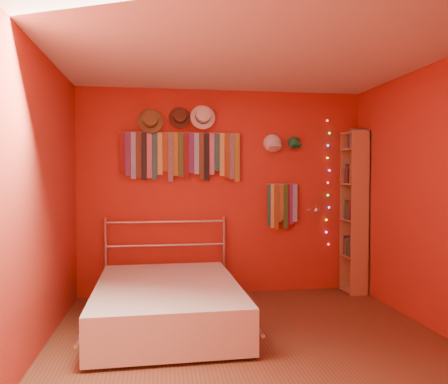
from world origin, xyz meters
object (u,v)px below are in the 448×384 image
tie_rack (181,154)px  bookshelf (357,211)px  bed (168,302)px  reading_lamp (315,210)px

tie_rack → bookshelf: bookshelf is taller
bed → bookshelf: bearing=19.3°
tie_rack → bed: 1.82m
tie_rack → bed: (-0.19, -1.03, -1.49)m
bed → tie_rack: bearing=78.6°
reading_lamp → bookshelf: (0.56, 0.03, -0.02)m
bookshelf → bed: size_ratio=1.01×
bookshelf → bed: 2.64m
bookshelf → bed: (-2.36, -0.88, -0.80)m
tie_rack → reading_lamp: 1.76m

